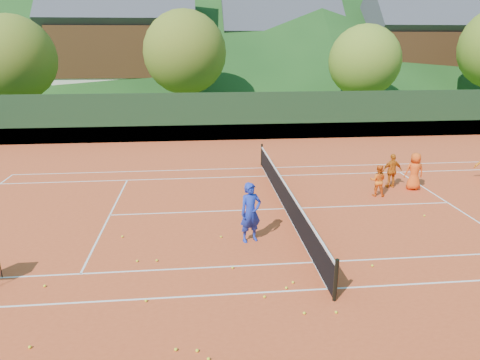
{
  "coord_description": "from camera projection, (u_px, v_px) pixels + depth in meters",
  "views": [
    {
      "loc": [
        -3.13,
        -14.62,
        5.93
      ],
      "look_at": [
        -1.69,
        0.0,
        1.2
      ],
      "focal_mm": 32.0,
      "sensor_mm": 36.0,
      "label": 1
    }
  ],
  "objects": [
    {
      "name": "ground",
      "position": [
        285.0,
        209.0,
        15.96
      ],
      "size": [
        400.0,
        400.0,
        0.0
      ],
      "primitive_type": "plane",
      "color": "#294B17",
      "rests_on": "ground"
    },
    {
      "name": "clay_court",
      "position": [
        285.0,
        209.0,
        15.96
      ],
      "size": [
        40.0,
        24.0,
        0.02
      ],
      "primitive_type": "cube",
      "color": "#C84620",
      "rests_on": "ground"
    },
    {
      "name": "coach",
      "position": [
        251.0,
        213.0,
        13.09
      ],
      "size": [
        0.8,
        0.66,
        1.9
      ],
      "primitive_type": "imported",
      "rotation": [
        0.0,
        0.0,
        0.34
      ],
      "color": "#1C32B8",
      "rests_on": "clay_court"
    },
    {
      "name": "student_a",
      "position": [
        378.0,
        180.0,
        17.12
      ],
      "size": [
        0.76,
        0.68,
        1.29
      ],
      "primitive_type": "imported",
      "rotation": [
        0.0,
        0.0,
        2.78
      ],
      "color": "orange",
      "rests_on": "clay_court"
    },
    {
      "name": "student_b",
      "position": [
        392.0,
        171.0,
        18.09
      ],
      "size": [
        0.88,
        0.4,
        1.47
      ],
      "primitive_type": "imported",
      "rotation": [
        0.0,
        0.0,
        3.19
      ],
      "color": "#CC6412",
      "rests_on": "clay_court"
    },
    {
      "name": "student_c",
      "position": [
        414.0,
        171.0,
        17.82
      ],
      "size": [
        0.8,
        0.55,
        1.58
      ],
      "primitive_type": "imported",
      "rotation": [
        0.0,
        0.0,
        3.08
      ],
      "color": "#FB5616",
      "rests_on": "clay_court"
    },
    {
      "name": "tennis_ball_0",
      "position": [
        233.0,
        268.0,
        11.71
      ],
      "size": [
        0.07,
        0.07,
        0.07
      ],
      "primitive_type": "sphere",
      "color": "#E9F629",
      "rests_on": "clay_court"
    },
    {
      "name": "tennis_ball_1",
      "position": [
        336.0,
        312.0,
        9.77
      ],
      "size": [
        0.07,
        0.07,
        0.07
      ],
      "primitive_type": "sphere",
      "color": "#E9F629",
      "rests_on": "clay_court"
    },
    {
      "name": "tennis_ball_4",
      "position": [
        122.0,
        237.0,
        13.59
      ],
      "size": [
        0.07,
        0.07,
        0.07
      ],
      "primitive_type": "sphere",
      "color": "#E9F629",
      "rests_on": "clay_court"
    },
    {
      "name": "tennis_ball_5",
      "position": [
        137.0,
        261.0,
        12.07
      ],
      "size": [
        0.07,
        0.07,
        0.07
      ],
      "primitive_type": "sphere",
      "color": "#E9F629",
      "rests_on": "clay_court"
    },
    {
      "name": "tennis_ball_6",
      "position": [
        197.0,
        351.0,
        8.56
      ],
      "size": [
        0.07,
        0.07,
        0.07
      ],
      "primitive_type": "sphere",
      "color": "#E9F629",
      "rests_on": "clay_court"
    },
    {
      "name": "tennis_ball_7",
      "position": [
        45.0,
        286.0,
        10.83
      ],
      "size": [
        0.07,
        0.07,
        0.07
      ],
      "primitive_type": "sphere",
      "color": "#E9F629",
      "rests_on": "clay_court"
    },
    {
      "name": "tennis_ball_8",
      "position": [
        424.0,
        216.0,
        15.23
      ],
      "size": [
        0.07,
        0.07,
        0.07
      ],
      "primitive_type": "sphere",
      "color": "#E9F629",
      "rests_on": "clay_court"
    },
    {
      "name": "tennis_ball_9",
      "position": [
        323.0,
        257.0,
        12.27
      ],
      "size": [
        0.07,
        0.07,
        0.07
      ],
      "primitive_type": "sphere",
      "color": "#E9F629",
      "rests_on": "clay_court"
    },
    {
      "name": "tennis_ball_10",
      "position": [
        304.0,
        313.0,
        9.74
      ],
      "size": [
        0.07,
        0.07,
        0.07
      ],
      "primitive_type": "sphere",
      "color": "#E9F629",
      "rests_on": "clay_court"
    },
    {
      "name": "tennis_ball_12",
      "position": [
        157.0,
        260.0,
        12.1
      ],
      "size": [
        0.07,
        0.07,
        0.07
      ],
      "primitive_type": "sphere",
      "color": "#E9F629",
      "rests_on": "clay_court"
    },
    {
      "name": "tennis_ball_15",
      "position": [
        146.0,
        301.0,
        10.21
      ],
      "size": [
        0.07,
        0.07,
        0.07
      ],
      "primitive_type": "sphere",
      "color": "#E9F629",
      "rests_on": "clay_court"
    },
    {
      "name": "tennis_ball_19",
      "position": [
        30.0,
        347.0,
        8.65
      ],
      "size": [
        0.07,
        0.07,
        0.07
      ],
      "primitive_type": "sphere",
      "color": "#E9F629",
      "rests_on": "clay_court"
    },
    {
      "name": "tennis_ball_20",
      "position": [
        372.0,
        266.0,
        11.81
      ],
      "size": [
        0.07,
        0.07,
        0.07
      ],
      "primitive_type": "sphere",
      "color": "#E9F629",
      "rests_on": "clay_court"
    },
    {
      "name": "tennis_ball_21",
      "position": [
        286.0,
        288.0,
        10.75
      ],
      "size": [
        0.07,
        0.07,
        0.07
      ],
      "primitive_type": "sphere",
      "color": "#E9F629",
      "rests_on": "clay_court"
    },
    {
      "name": "tennis_ball_22",
      "position": [
        221.0,
        237.0,
        13.57
      ],
      "size": [
        0.07,
        0.07,
        0.07
      ],
      "primitive_type": "sphere",
      "color": "#E9F629",
      "rests_on": "clay_court"
    },
    {
      "name": "tennis_ball_23",
      "position": [
        208.0,
        359.0,
        8.33
      ],
      "size": [
        0.07,
        0.07,
        0.07
      ],
      "primitive_type": "sphere",
      "color": "#E9F629",
      "rests_on": "clay_court"
    },
    {
      "name": "tennis_ball_24",
      "position": [
        264.0,
        297.0,
        10.37
      ],
      "size": [
        0.07,
        0.07,
        0.07
      ],
      "primitive_type": "sphere",
      "color": "#E9F629",
      "rests_on": "clay_court"
    },
    {
      "name": "tennis_ball_26",
      "position": [
        176.0,
        349.0,
        8.59
      ],
      "size": [
        0.07,
        0.07,
        0.07
      ],
      "primitive_type": "sphere",
      "color": "#E9F629",
      "rests_on": "clay_court"
    },
    {
      "name": "tennis_ball_27",
      "position": [
        293.0,
        282.0,
        10.99
      ],
      "size": [
        0.07,
        0.07,
        0.07
      ],
      "primitive_type": "sphere",
      "color": "#E9F629",
      "rests_on": "clay_court"
    },
    {
      "name": "court_lines",
      "position": [
        285.0,
        209.0,
        15.95
      ],
      "size": [
        23.83,
        11.03,
        0.0
      ],
      "color": "white",
      "rests_on": "clay_court"
    },
    {
      "name": "tennis_net",
      "position": [
        285.0,
        196.0,
        15.8
      ],
      "size": [
        0.1,
        12.07,
        1.1
      ],
      "color": "black",
      "rests_on": "clay_court"
    },
    {
      "name": "perimeter_fence",
      "position": [
        286.0,
        177.0,
        15.57
      ],
      "size": [
        40.4,
        24.24,
        3.0
      ],
      "color": "black",
      "rests_on": "clay_court"
    },
    {
      "name": "chalet_left",
      "position": [
        125.0,
        46.0,
        41.71
      ],
      "size": [
        13.8,
        9.93,
        12.92
      ],
      "color": "beige",
      "rests_on": "ground"
    },
    {
      "name": "chalet_mid",
      "position": [
        279.0,
        52.0,
        47.2
      ],
      "size": [
        12.65,
        8.82,
        11.45
      ],
      "color": "beige",
      "rests_on": "ground"
    },
    {
      "name": "chalet_right",
      "position": [
        418.0,
        49.0,
        44.63
      ],
      "size": [
        11.5,
        8.82,
        11.91
      ],
      "color": "beige",
      "rests_on": "ground"
    },
    {
      "name": "tree_a",
      "position": [
        13.0,
        58.0,
        30.02
      ],
      "size": [
        6.0,
        6.0,
        7.88
      ],
      "color": "#3E2718",
      "rests_on": "ground"
    },
    {
      "name": "tree_b",
      "position": [
        185.0,
        53.0,
        32.94
      ],
      "size": [
        6.4,
        6.4,
        8.4
      ],
      "color": "#432D1A",
      "rests_on": "ground"
    },
    {
      "name": "tree_c",
      "position": [
        364.0,
        61.0,
        33.5
      ],
      "size": [
        5.6,
        5.6,
        7.35
      ],
      "color": "#422C1A",
      "rests_on": "ground"
    }
  ]
}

